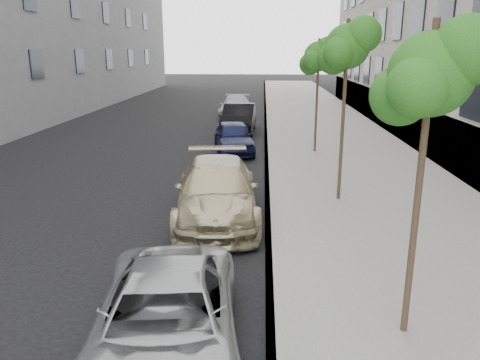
# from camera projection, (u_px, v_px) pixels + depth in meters

# --- Properties ---
(sidewalk) EXTENTS (6.40, 72.00, 0.14)m
(sidewalk) POSITION_uv_depth(u_px,v_px,m) (316.00, 120.00, 28.72)
(sidewalk) COLOR gray
(sidewalk) RESTS_ON ground
(curb) EXTENTS (0.15, 72.00, 0.14)m
(curb) POSITION_uv_depth(u_px,v_px,m) (266.00, 120.00, 28.87)
(curb) COLOR #9E9B93
(curb) RESTS_ON ground
(tree_near) EXTENTS (1.52, 1.32, 4.55)m
(tree_near) POSITION_uv_depth(u_px,v_px,m) (433.00, 75.00, 6.09)
(tree_near) COLOR #38281C
(tree_near) RESTS_ON sidewalk
(tree_mid) EXTENTS (1.56, 1.36, 4.95)m
(tree_mid) POSITION_uv_depth(u_px,v_px,m) (348.00, 47.00, 12.24)
(tree_mid) COLOR #38281C
(tree_mid) RESTS_ON sidewalk
(tree_far) EXTENTS (1.57, 1.37, 4.61)m
(tree_far) POSITION_uv_depth(u_px,v_px,m) (319.00, 57.00, 18.58)
(tree_far) COLOR #38281C
(tree_far) RESTS_ON sidewalk
(minivan) EXTENTS (2.48, 4.59, 1.22)m
(minivan) POSITION_uv_depth(u_px,v_px,m) (166.00, 322.00, 6.48)
(minivan) COLOR #A0A2A5
(minivan) RESTS_ON ground
(suv) EXTENTS (2.49, 5.23, 1.47)m
(suv) POSITION_uv_depth(u_px,v_px,m) (217.00, 191.00, 12.07)
(suv) COLOR tan
(suv) RESTS_ON ground
(sedan_blue) EXTENTS (2.10, 4.04, 1.31)m
(sedan_blue) POSITION_uv_depth(u_px,v_px,m) (234.00, 137.00, 19.90)
(sedan_blue) COLOR black
(sedan_blue) RESTS_ON ground
(sedan_black) EXTENTS (1.72, 4.60, 1.50)m
(sedan_black) POSITION_uv_depth(u_px,v_px,m) (239.00, 119.00, 24.50)
(sedan_black) COLOR black
(sedan_black) RESTS_ON ground
(sedan_rear) EXTENTS (1.96, 4.74, 1.37)m
(sedan_rear) POSITION_uv_depth(u_px,v_px,m) (236.00, 107.00, 29.92)
(sedan_rear) COLOR gray
(sedan_rear) RESTS_ON ground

